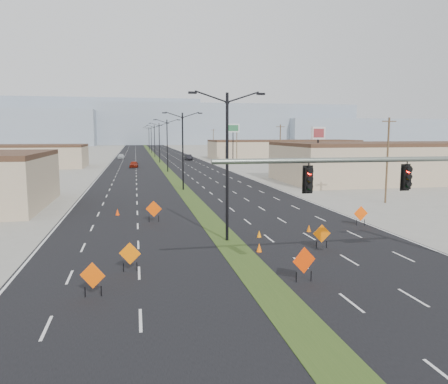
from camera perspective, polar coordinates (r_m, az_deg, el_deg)
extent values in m
plane|color=gray|center=(19.17, 8.04, -14.86)|extent=(600.00, 600.00, 0.00)
cube|color=black|center=(117.05, -8.50, 3.94)|extent=(25.00, 400.00, 0.02)
cube|color=#2D4518|center=(117.05, -8.50, 3.94)|extent=(2.00, 400.00, 0.04)
cube|color=tan|center=(105.06, -25.82, 4.09)|extent=(30.00, 14.00, 4.50)
cube|color=tan|center=(73.66, 21.53, 3.53)|extent=(36.00, 18.00, 5.50)
cube|color=tan|center=(134.19, 7.75, 5.48)|extent=(44.00, 16.00, 5.00)
cube|color=#8996AA|center=(320.07, -3.22, 8.79)|extent=(220.00, 50.00, 28.00)
cube|color=#8996AA|center=(358.68, 19.97, 7.42)|extent=(160.00, 50.00, 18.00)
cube|color=#8996AA|center=(337.64, -15.71, 8.80)|extent=(140.00, 50.00, 32.00)
cylinder|color=slate|center=(21.82, 19.57, 4.01)|extent=(16.00, 0.24, 0.24)
cube|color=black|center=(20.31, 10.96, 1.58)|extent=(0.50, 0.28, 1.30)
sphere|color=#FF0C05|center=(20.13, 11.16, 2.53)|extent=(0.22, 0.22, 0.22)
cube|color=black|center=(22.69, 22.73, 1.75)|extent=(0.50, 0.28, 1.30)
sphere|color=#FF0C05|center=(22.53, 23.00, 2.59)|extent=(0.22, 0.22, 0.22)
cylinder|color=black|center=(29.39, 0.41, 3.11)|extent=(0.20, 0.20, 10.00)
cube|color=black|center=(29.03, -4.14, 12.82)|extent=(0.55, 0.24, 0.14)
cube|color=black|center=(29.97, 4.83, 12.65)|extent=(0.55, 0.24, 0.14)
cylinder|color=black|center=(57.04, -5.40, 5.26)|extent=(0.20, 0.20, 10.00)
cube|color=black|center=(56.86, -7.81, 10.20)|extent=(0.55, 0.24, 0.14)
cube|color=black|center=(57.34, -3.14, 10.24)|extent=(0.55, 0.24, 0.14)
cylinder|color=black|center=(84.92, -7.42, 5.99)|extent=(0.20, 0.20, 10.00)
cube|color=black|center=(84.79, -9.05, 9.30)|extent=(0.55, 0.24, 0.14)
cube|color=black|center=(85.12, -5.91, 9.34)|extent=(0.55, 0.24, 0.14)
cylinder|color=black|center=(112.86, -8.44, 6.35)|extent=(0.20, 0.20, 10.00)
cube|color=black|center=(112.76, -9.67, 8.84)|extent=(0.55, 0.24, 0.14)
cube|color=black|center=(113.01, -7.31, 8.88)|extent=(0.55, 0.24, 0.14)
cylinder|color=black|center=(140.82, -9.06, 6.57)|extent=(0.20, 0.20, 10.00)
cube|color=black|center=(140.75, -10.04, 8.56)|extent=(0.55, 0.24, 0.14)
cube|color=black|center=(140.94, -8.15, 8.60)|extent=(0.55, 0.24, 0.14)
cylinder|color=black|center=(168.79, -9.47, 6.72)|extent=(0.20, 0.20, 10.00)
cube|color=black|center=(168.73, -10.29, 8.38)|extent=(0.55, 0.24, 0.14)
cube|color=black|center=(168.90, -8.72, 8.41)|extent=(0.55, 0.24, 0.14)
cylinder|color=black|center=(196.78, -9.76, 6.82)|extent=(0.20, 0.20, 10.00)
cube|color=black|center=(196.72, -10.47, 8.25)|extent=(0.55, 0.24, 0.14)
cube|color=black|center=(196.87, -9.12, 8.28)|extent=(0.55, 0.24, 0.14)
cylinder|color=#4C3823|center=(49.21, 20.55, 3.86)|extent=(0.20, 0.20, 9.00)
cube|color=#4C3823|center=(49.15, 20.77, 8.63)|extent=(1.60, 0.10, 0.10)
cylinder|color=#4C3823|center=(81.01, 7.33, 5.56)|extent=(0.20, 0.20, 9.00)
cube|color=#4C3823|center=(80.98, 7.38, 8.46)|extent=(1.60, 0.10, 0.10)
cylinder|color=#4C3823|center=(114.70, 1.68, 6.20)|extent=(0.20, 0.20, 9.00)
cube|color=#4C3823|center=(114.67, 1.69, 8.25)|extent=(1.60, 0.10, 0.10)
cylinder|color=#4C3823|center=(148.99, -1.40, 6.52)|extent=(0.20, 0.20, 9.00)
cube|color=#4C3823|center=(148.97, -1.40, 8.10)|extent=(1.60, 0.10, 0.10)
imported|color=maroon|center=(97.01, -11.70, 3.55)|extent=(2.02, 4.31, 1.43)
imported|color=black|center=(122.95, -4.66, 4.53)|extent=(1.97, 4.81, 1.55)
imported|color=#B4BABE|center=(132.77, -13.31, 4.53)|extent=(1.89, 4.60, 1.33)
cube|color=orange|center=(23.91, -12.19, -7.85)|extent=(1.15, 0.43, 1.20)
cylinder|color=black|center=(24.13, -12.98, -9.59)|extent=(0.05, 0.05, 0.50)
cylinder|color=black|center=(24.12, -11.30, -9.55)|extent=(0.05, 0.05, 0.50)
cube|color=#F55505|center=(20.76, -16.79, -10.39)|extent=(1.14, 0.46, 1.21)
cylinder|color=black|center=(21.03, -17.69, -12.35)|extent=(0.05, 0.05, 0.50)
cylinder|color=black|center=(20.96, -15.74, -12.34)|extent=(0.05, 0.05, 0.50)
cube|color=#F24C05|center=(36.70, -9.17, -2.19)|extent=(1.32, 0.35, 1.35)
cylinder|color=black|center=(36.84, -9.75, -3.50)|extent=(0.05, 0.05, 0.56)
cylinder|color=black|center=(36.87, -8.53, -3.46)|extent=(0.05, 0.05, 0.56)
cube|color=#EA3904|center=(22.13, 10.42, -8.76)|extent=(1.31, 0.38, 1.34)
cylinder|color=black|center=(22.24, 9.42, -10.91)|extent=(0.05, 0.05, 0.56)
cylinder|color=black|center=(22.52, 11.31, -10.72)|extent=(0.05, 0.05, 0.56)
cube|color=#E36104|center=(28.67, 12.65, -5.31)|extent=(1.18, 0.07, 1.18)
cylinder|color=black|center=(28.71, 11.98, -6.79)|extent=(0.05, 0.05, 0.49)
cylinder|color=black|center=(28.98, 13.24, -6.69)|extent=(0.05, 0.05, 0.49)
cube|color=#FF4E05|center=(36.53, 17.44, -2.69)|extent=(1.20, 0.04, 1.20)
cylinder|color=black|center=(36.50, 16.91, -3.87)|extent=(0.05, 0.05, 0.50)
cylinder|color=black|center=(36.83, 17.87, -3.81)|extent=(0.05, 0.05, 0.50)
cone|color=#FF6305|center=(27.41, 4.62, -7.25)|extent=(0.45, 0.45, 0.57)
cone|color=orange|center=(31.17, 4.61, -5.46)|extent=(0.36, 0.36, 0.54)
cone|color=#D75B04|center=(33.41, 11.03, -4.67)|extent=(0.44, 0.44, 0.56)
cone|color=#F43F05|center=(40.52, -13.74, -2.56)|extent=(0.46, 0.46, 0.61)
cylinder|color=black|center=(65.30, 12.11, 4.04)|extent=(0.24, 0.24, 6.88)
cube|color=white|center=(65.18, 12.21, 7.53)|extent=(2.61, 1.45, 1.81)
cube|color=#953137|center=(65.00, 12.28, 7.53)|extent=(1.99, 0.95, 1.27)
cylinder|color=black|center=(109.10, 1.18, 5.89)|extent=(0.24, 0.24, 8.09)
cube|color=white|center=(109.06, 1.19, 8.35)|extent=(3.20, 1.03, 2.13)
cube|color=#2D7045|center=(108.86, 1.21, 8.35)|extent=(2.51, 0.60, 1.49)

